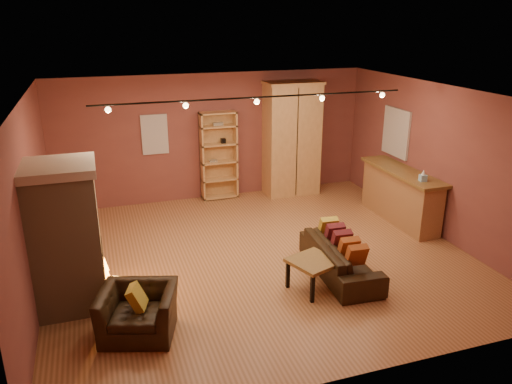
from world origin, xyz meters
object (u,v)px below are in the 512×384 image
object	(u,v)px
armchair	(138,305)
coffee_table	(313,264)
bar_counter	(400,195)
bookcase	(218,155)
loveseat	(341,252)
fireplace	(67,237)
armoire	(292,139)

from	to	relation	value
armchair	coffee_table	bearing A→B (deg)	24.44
armchair	bar_counter	bearing A→B (deg)	40.34
bookcase	coffee_table	distance (m)	4.49
bar_counter	coffee_table	world-z (taller)	bar_counter
bookcase	bar_counter	bearing A→B (deg)	-38.46
bookcase	bar_counter	xyz separation A→B (m)	(3.13, -2.49, -0.47)
loveseat	coffee_table	size ratio (longest dim) A/B	2.31
bar_counter	coffee_table	distance (m)	3.41
fireplace	coffee_table	xyz separation A→B (m)	(3.44, -0.70, -0.64)
bookcase	armchair	world-z (taller)	bookcase
armchair	armoire	bearing A→B (deg)	66.45
loveseat	armchair	bearing A→B (deg)	104.57
fireplace	armoire	xyz separation A→B (m)	(4.79, 3.52, 0.24)
loveseat	fireplace	bearing A→B (deg)	88.36
armoire	armchair	distance (m)	6.08
fireplace	armoire	size ratio (longest dim) A/B	0.82
bookcase	loveseat	world-z (taller)	bookcase
bar_counter	armchair	xyz separation A→B (m)	(-5.43, -2.26, -0.12)
fireplace	bookcase	world-z (taller)	fireplace
bookcase	loveseat	xyz separation A→B (m)	(0.95, -4.13, -0.62)
loveseat	coffee_table	xyz separation A→B (m)	(-0.62, -0.31, 0.03)
bar_counter	armchair	distance (m)	5.88
fireplace	coffee_table	size ratio (longest dim) A/B	2.57
fireplace	loveseat	distance (m)	4.14
coffee_table	armchair	bearing A→B (deg)	-173.29
bookcase	armoire	world-z (taller)	armoire
fireplace	armchair	world-z (taller)	fireplace
bookcase	armoire	bearing A→B (deg)	-7.63
bookcase	coffee_table	bearing A→B (deg)	-85.70
bookcase	armchair	distance (m)	5.31
armoire	fireplace	bearing A→B (deg)	-143.66
armoire	loveseat	world-z (taller)	armoire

